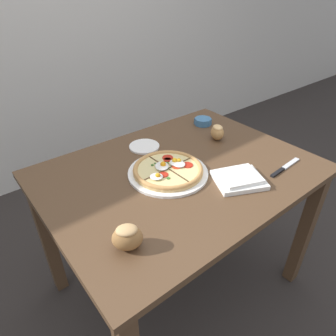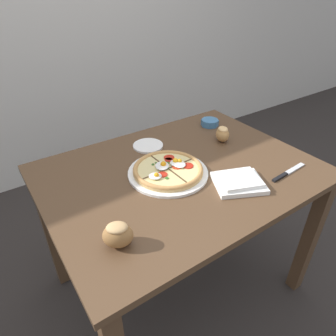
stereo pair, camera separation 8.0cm
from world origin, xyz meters
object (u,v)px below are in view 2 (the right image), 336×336
at_px(dining_table, 180,191).
at_px(bread_piece_mid, 118,235).
at_px(ramekin_bowl, 210,122).
at_px(knife_main, 288,172).
at_px(pizza, 168,170).
at_px(napkin_folded, 239,182).
at_px(bread_piece_near, 223,134).
at_px(side_saucer, 148,146).

distance_m(dining_table, bread_piece_mid, 0.51).
xyz_separation_m(ramekin_bowl, knife_main, (-0.04, -0.56, -0.02)).
bearing_deg(pizza, bread_piece_mid, -145.34).
bearing_deg(knife_main, pizza, 142.66).
distance_m(dining_table, napkin_folded, 0.29).
distance_m(bread_piece_near, side_saucer, 0.38).
relative_size(napkin_folded, bread_piece_near, 2.34).
xyz_separation_m(dining_table, napkin_folded, (0.13, -0.22, 0.13)).
height_order(napkin_folded, bread_piece_mid, bread_piece_mid).
bearing_deg(dining_table, side_saucer, 92.20).
height_order(bread_piece_near, knife_main, bread_piece_near).
height_order(bread_piece_near, side_saucer, bread_piece_near).
distance_m(dining_table, bread_piece_near, 0.38).
height_order(pizza, side_saucer, pizza).
xyz_separation_m(ramekin_bowl, side_saucer, (-0.41, -0.01, -0.01)).
height_order(pizza, bread_piece_mid, bread_piece_mid).
xyz_separation_m(napkin_folded, side_saucer, (-0.14, 0.48, -0.01)).
bearing_deg(bread_piece_mid, knife_main, -3.06).
height_order(napkin_folded, side_saucer, napkin_folded).
bearing_deg(ramekin_bowl, bread_piece_near, -111.50).
height_order(pizza, bread_piece_near, bread_piece_near).
xyz_separation_m(pizza, side_saucer, (0.05, 0.26, -0.01)).
distance_m(ramekin_bowl, napkin_folded, 0.57).
height_order(napkin_folded, bread_piece_near, bread_piece_near).
relative_size(dining_table, knife_main, 5.37).
height_order(pizza, ramekin_bowl, pizza).
xyz_separation_m(bread_piece_mid, side_saucer, (0.41, 0.50, -0.04)).
height_order(napkin_folded, knife_main, napkin_folded).
height_order(dining_table, bread_piece_mid, bread_piece_mid).
bearing_deg(side_saucer, bread_piece_mid, -129.17).
relative_size(bread_piece_mid, side_saucer, 0.81).
bearing_deg(ramekin_bowl, pizza, -149.99).
bearing_deg(bread_piece_near, bread_piece_mid, -155.73).
xyz_separation_m(dining_table, ramekin_bowl, (0.40, 0.28, 0.13)).
bearing_deg(ramekin_bowl, knife_main, -93.77).
distance_m(ramekin_bowl, knife_main, 0.56).
xyz_separation_m(pizza, bread_piece_near, (0.40, 0.09, 0.02)).
relative_size(ramekin_bowl, bread_piece_near, 0.95).
height_order(ramekin_bowl, side_saucer, ramekin_bowl).
bearing_deg(bread_piece_near, ramekin_bowl, 68.50).
distance_m(dining_table, pizza, 0.15).
distance_m(knife_main, side_saucer, 0.66).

